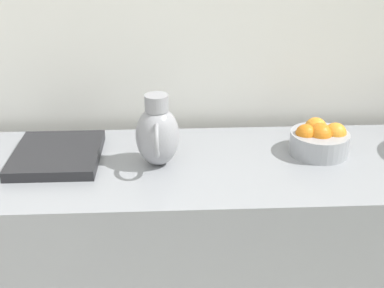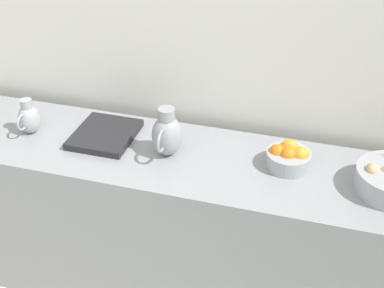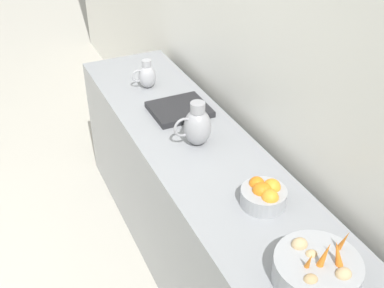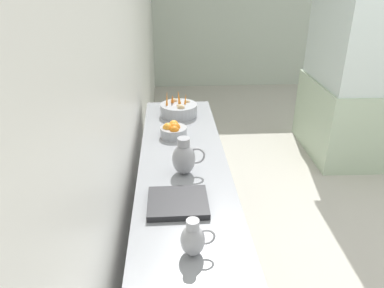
{
  "view_description": "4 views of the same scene",
  "coord_description": "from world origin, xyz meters",
  "px_view_note": "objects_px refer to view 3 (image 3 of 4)",
  "views": [
    {
      "loc": [
        0.03,
        0.06,
        1.73
      ],
      "look_at": [
        -1.39,
        0.13,
        1.07
      ],
      "focal_mm": 46.95,
      "sensor_mm": 36.0,
      "label": 1
    },
    {
      "loc": [
        0.42,
        0.71,
        2.35
      ],
      "look_at": [
        -1.47,
        0.16,
        1.06
      ],
      "focal_mm": 47.64,
      "sensor_mm": 36.0,
      "label": 2
    },
    {
      "loc": [
        -0.58,
        2.0,
        2.38
      ],
      "look_at": [
        -1.43,
        0.17,
        1.05
      ],
      "focal_mm": 45.0,
      "sensor_mm": 36.0,
      "label": 3
    },
    {
      "loc": [
        -1.62,
        -2.06,
        2.14
      ],
      "look_at": [
        -1.47,
        0.26,
        1.02
      ],
      "focal_mm": 34.19,
      "sensor_mm": 36.0,
      "label": 4
    }
  ],
  "objects_px": {
    "metal_pitcher_short": "(147,75)",
    "metal_pitcher_tall": "(197,126)",
    "vegetable_colander": "(317,270)",
    "orange_bowl": "(264,194)"
  },
  "relations": [
    {
      "from": "orange_bowl",
      "to": "vegetable_colander",
      "type": "bearing_deg",
      "value": 82.81
    },
    {
      "from": "vegetable_colander",
      "to": "orange_bowl",
      "type": "xyz_separation_m",
      "value": [
        -0.06,
        -0.47,
        -0.0
      ]
    },
    {
      "from": "vegetable_colander",
      "to": "metal_pitcher_tall",
      "type": "relative_size",
      "value": 1.32
    },
    {
      "from": "orange_bowl",
      "to": "metal_pitcher_tall",
      "type": "height_order",
      "value": "metal_pitcher_tall"
    },
    {
      "from": "metal_pitcher_short",
      "to": "metal_pitcher_tall",
      "type": "bearing_deg",
      "value": 90.54
    },
    {
      "from": "vegetable_colander",
      "to": "orange_bowl",
      "type": "distance_m",
      "value": 0.47
    },
    {
      "from": "vegetable_colander",
      "to": "metal_pitcher_tall",
      "type": "xyz_separation_m",
      "value": [
        0.0,
        -1.05,
        0.06
      ]
    },
    {
      "from": "orange_bowl",
      "to": "metal_pitcher_tall",
      "type": "relative_size",
      "value": 0.84
    },
    {
      "from": "vegetable_colander",
      "to": "metal_pitcher_short",
      "type": "distance_m",
      "value": 1.8
    },
    {
      "from": "metal_pitcher_tall",
      "to": "metal_pitcher_short",
      "type": "relative_size",
      "value": 1.31
    }
  ]
}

